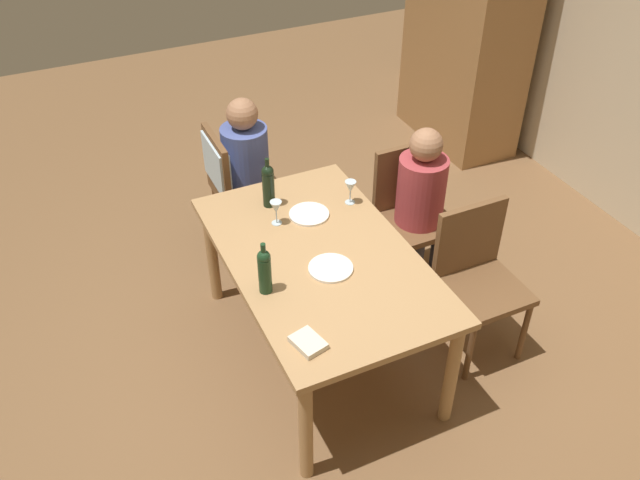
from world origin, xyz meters
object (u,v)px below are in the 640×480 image
object	(u,v)px
chair_left_end	(229,177)
chair_far_right	(477,271)
dinner_plate_host	(309,214)
chair_far_left	(412,206)
wine_bottle_tall_green	(265,270)
wine_glass_near_left	(350,188)
armoire_cabinet	(469,17)
person_man_bearded	(250,164)
dining_table	(320,267)
wine_glass_centre	(276,208)
dinner_plate_guest_left	(331,268)
wine_bottle_dark_red	(268,184)
person_woman_host	(423,199)

from	to	relation	value
chair_left_end	chair_far_right	xyz separation A→B (m)	(1.45, 0.99, -0.06)
dinner_plate_host	chair_far_left	bearing A→B (deg)	96.71
wine_bottle_tall_green	wine_glass_near_left	bearing A→B (deg)	124.91
armoire_cabinet	chair_far_left	size ratio (longest dim) A/B	2.37
chair_far_left	wine_bottle_tall_green	distance (m)	1.41
wine_glass_near_left	chair_left_end	bearing A→B (deg)	-148.63
person_man_bearded	wine_glass_near_left	bearing A→B (deg)	23.01
dining_table	wine_glass_centre	xyz separation A→B (m)	(-0.36, -0.10, 0.20)
wine_glass_centre	armoire_cabinet	bearing A→B (deg)	123.31
armoire_cabinet	dinner_plate_host	distance (m)	2.66
dining_table	chair_far_left	xyz separation A→B (m)	(-0.45, 0.86, -0.13)
dinner_plate_host	dinner_plate_guest_left	distance (m)	0.50
dining_table	person_man_bearded	bearing A→B (deg)	178.74
dining_table	person_man_bearded	world-z (taller)	person_man_bearded
dining_table	wine_glass_near_left	world-z (taller)	wine_glass_near_left
wine_glass_centre	chair_far_left	bearing A→B (deg)	94.96
chair_left_end	wine_bottle_dark_red	distance (m)	0.70
chair_far_right	person_man_bearded	distance (m)	1.68
dinner_plate_host	chair_left_end	bearing A→B (deg)	-165.06
dining_table	wine_glass_centre	distance (m)	0.43
person_man_bearded	chair_far_right	bearing A→B (deg)	30.00
chair_far_left	chair_far_right	distance (m)	0.72
armoire_cabinet	person_woman_host	world-z (taller)	armoire_cabinet
dinner_plate_guest_left	wine_glass_centre	bearing A→B (deg)	-167.99
chair_far_left	person_man_bearded	distance (m)	1.12
chair_left_end	person_woman_host	size ratio (longest dim) A/B	0.81
armoire_cabinet	wine_bottle_tall_green	bearing A→B (deg)	-51.86
dining_table	dinner_plate_host	world-z (taller)	dinner_plate_host
dining_table	chair_far_right	size ratio (longest dim) A/B	1.74
chair_far_right	wine_glass_near_left	size ratio (longest dim) A/B	6.17
armoire_cabinet	wine_bottle_tall_green	size ratio (longest dim) A/B	7.26
person_woman_host	dinner_plate_guest_left	world-z (taller)	person_woman_host
person_man_bearded	wine_glass_centre	xyz separation A→B (m)	(0.82, -0.13, 0.20)
armoire_cabinet	chair_left_end	bearing A→B (deg)	-73.02
chair_far_right	wine_bottle_tall_green	size ratio (longest dim) A/B	3.07
armoire_cabinet	chair_far_right	bearing A→B (deg)	-32.25
chair_far_left	chair_left_end	size ratio (longest dim) A/B	1.00
dining_table	wine_bottle_tall_green	distance (m)	0.46
person_man_bearded	dinner_plate_guest_left	bearing A→B (deg)	-1.08
dinner_plate_host	dining_table	bearing A→B (deg)	-15.04
chair_left_end	dinner_plate_guest_left	distance (m)	1.33
wine_glass_near_left	wine_bottle_dark_red	bearing A→B (deg)	-112.13
chair_far_left	wine_glass_near_left	xyz separation A→B (m)	(0.08, -0.49, 0.32)
dinner_plate_guest_left	chair_far_left	bearing A→B (deg)	123.89
person_man_bearded	dinner_plate_host	xyz separation A→B (m)	(0.82, 0.07, 0.10)
dinner_plate_guest_left	person_man_bearded	bearing A→B (deg)	178.92
wine_glass_near_left	chair_far_right	bearing A→B (deg)	37.58
armoire_cabinet	wine_bottle_dark_red	distance (m)	2.68
armoire_cabinet	dinner_plate_host	bearing A→B (deg)	-54.19
chair_far_left	wine_glass_near_left	bearing A→B (deg)	8.78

